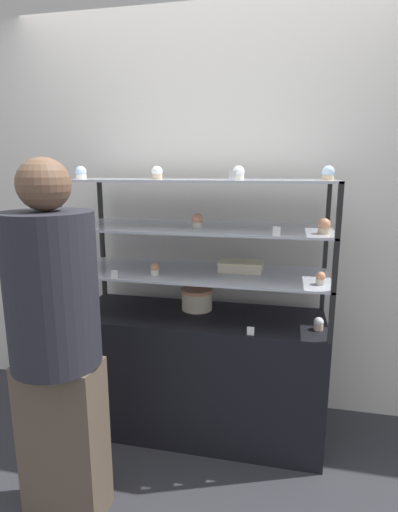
# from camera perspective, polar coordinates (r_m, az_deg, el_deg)

# --- Properties ---
(ground_plane) EXTENTS (20.00, 20.00, 0.00)m
(ground_plane) POSITION_cam_1_polar(r_m,az_deg,el_deg) (2.66, 0.00, -23.18)
(ground_plane) COLOR #2D2D33
(back_wall) EXTENTS (8.00, 0.05, 2.60)m
(back_wall) POSITION_cam_1_polar(r_m,az_deg,el_deg) (2.57, 1.89, 6.83)
(back_wall) COLOR silver
(back_wall) RESTS_ON ground_plane
(display_base) EXTENTS (1.42, 0.50, 0.73)m
(display_base) POSITION_cam_1_polar(r_m,az_deg,el_deg) (2.47, 0.00, -16.28)
(display_base) COLOR black
(display_base) RESTS_ON ground_plane
(display_riser_lower) EXTENTS (1.42, 0.50, 0.25)m
(display_riser_lower) POSITION_cam_1_polar(r_m,az_deg,el_deg) (2.24, 0.00, -2.57)
(display_riser_lower) COLOR black
(display_riser_lower) RESTS_ON display_base
(display_riser_middle) EXTENTS (1.42, 0.50, 0.25)m
(display_riser_middle) POSITION_cam_1_polar(r_m,az_deg,el_deg) (2.19, 0.00, 3.89)
(display_riser_middle) COLOR black
(display_riser_middle) RESTS_ON display_riser_lower
(display_riser_upper) EXTENTS (1.42, 0.50, 0.25)m
(display_riser_upper) POSITION_cam_1_polar(r_m,az_deg,el_deg) (2.17, 0.00, 10.56)
(display_riser_upper) COLOR black
(display_riser_upper) RESTS_ON display_riser_middle
(layer_cake_centerpiece) EXTENTS (0.19, 0.19, 0.13)m
(layer_cake_centerpiece) POSITION_cam_1_polar(r_m,az_deg,el_deg) (2.38, -0.30, -6.15)
(layer_cake_centerpiece) COLOR beige
(layer_cake_centerpiece) RESTS_ON display_base
(sheet_cake_frosted) EXTENTS (0.24, 0.15, 0.06)m
(sheet_cake_frosted) POSITION_cam_1_polar(r_m,az_deg,el_deg) (2.26, 5.99, -1.45)
(sheet_cake_frosted) COLOR beige
(sheet_cake_frosted) RESTS_ON display_riser_lower
(cupcake_0) EXTENTS (0.05, 0.05, 0.07)m
(cupcake_0) POSITION_cam_1_polar(r_m,az_deg,el_deg) (2.47, -15.22, -6.68)
(cupcake_0) COLOR white
(cupcake_0) RESTS_ON display_base
(cupcake_1) EXTENTS (0.05, 0.05, 0.07)m
(cupcake_1) POSITION_cam_1_polar(r_m,az_deg,el_deg) (2.19, 16.72, -9.25)
(cupcake_1) COLOR #CCB28C
(cupcake_1) RESTS_ON display_base
(price_tag_0) EXTENTS (0.04, 0.00, 0.04)m
(price_tag_0) POSITION_cam_1_polar(r_m,az_deg,el_deg) (2.05, 7.38, -10.59)
(price_tag_0) COLOR white
(price_tag_0) RESTS_ON display_base
(cupcake_2) EXTENTS (0.05, 0.05, 0.07)m
(cupcake_2) POSITION_cam_1_polar(r_m,az_deg,el_deg) (2.37, -16.23, -1.10)
(cupcake_2) COLOR white
(cupcake_2) RESTS_ON display_riser_lower
(cupcake_3) EXTENTS (0.05, 0.05, 0.07)m
(cupcake_3) POSITION_cam_1_polar(r_m,az_deg,el_deg) (2.17, -6.34, -1.87)
(cupcake_3) COLOR white
(cupcake_3) RESTS_ON display_riser_lower
(cupcake_4) EXTENTS (0.05, 0.05, 0.07)m
(cupcake_4) POSITION_cam_1_polar(r_m,az_deg,el_deg) (2.07, 16.99, -3.07)
(cupcake_4) COLOR beige
(cupcake_4) RESTS_ON display_riser_lower
(price_tag_1) EXTENTS (0.04, 0.00, 0.04)m
(price_tag_1) POSITION_cam_1_polar(r_m,az_deg,el_deg) (2.14, -12.01, -2.55)
(price_tag_1) COLOR white
(price_tag_1) RESTS_ON display_riser_lower
(cupcake_5) EXTENTS (0.06, 0.06, 0.08)m
(cupcake_5) POSITION_cam_1_polar(r_m,az_deg,el_deg) (2.28, -16.55, 4.99)
(cupcake_5) COLOR beige
(cupcake_5) RESTS_ON display_riser_middle
(cupcake_6) EXTENTS (0.06, 0.06, 0.08)m
(cupcake_6) POSITION_cam_1_polar(r_m,az_deg,el_deg) (2.15, -0.17, 5.06)
(cupcake_6) COLOR beige
(cupcake_6) RESTS_ON display_riser_middle
(cupcake_7) EXTENTS (0.06, 0.06, 0.08)m
(cupcake_7) POSITION_cam_1_polar(r_m,az_deg,el_deg) (2.02, 17.45, 4.06)
(cupcake_7) COLOR #CCB28C
(cupcake_7) RESTS_ON display_riser_middle
(price_tag_2) EXTENTS (0.04, 0.00, 0.04)m
(price_tag_2) POSITION_cam_1_polar(r_m,az_deg,el_deg) (1.91, 11.01, 3.50)
(price_tag_2) COLOR white
(price_tag_2) RESTS_ON display_riser_middle
(cupcake_8) EXTENTS (0.06, 0.06, 0.07)m
(cupcake_8) POSITION_cam_1_polar(r_m,az_deg,el_deg) (2.31, -16.52, 11.31)
(cupcake_8) COLOR white
(cupcake_8) RESTS_ON display_riser_upper
(cupcake_9) EXTENTS (0.06, 0.06, 0.07)m
(cupcake_9) POSITION_cam_1_polar(r_m,az_deg,el_deg) (2.18, -6.02, 11.71)
(cupcake_9) COLOR #CCB28C
(cupcake_9) RESTS_ON display_riser_upper
(cupcake_10) EXTENTS (0.06, 0.06, 0.07)m
(cupcake_10) POSITION_cam_1_polar(r_m,az_deg,el_deg) (2.01, 5.67, 11.68)
(cupcake_10) COLOR beige
(cupcake_10) RESTS_ON display_riser_upper
(cupcake_11) EXTENTS (0.06, 0.06, 0.07)m
(cupcake_11) POSITION_cam_1_polar(r_m,az_deg,el_deg) (2.03, 17.98, 11.16)
(cupcake_11) COLOR #CCB28C
(cupcake_11) RESTS_ON display_riser_upper
(price_tag_3) EXTENTS (0.04, 0.00, 0.04)m
(price_tag_3) POSITION_cam_1_polar(r_m,az_deg,el_deg) (1.90, 4.83, 11.37)
(price_tag_3) COLOR white
(price_tag_3) RESTS_ON display_riser_upper
(customer_figure) EXTENTS (0.37, 0.37, 1.59)m
(customer_figure) POSITION_cam_1_polar(r_m,az_deg,el_deg) (1.81, -19.75, -10.98)
(customer_figure) COLOR brown
(customer_figure) RESTS_ON ground_plane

